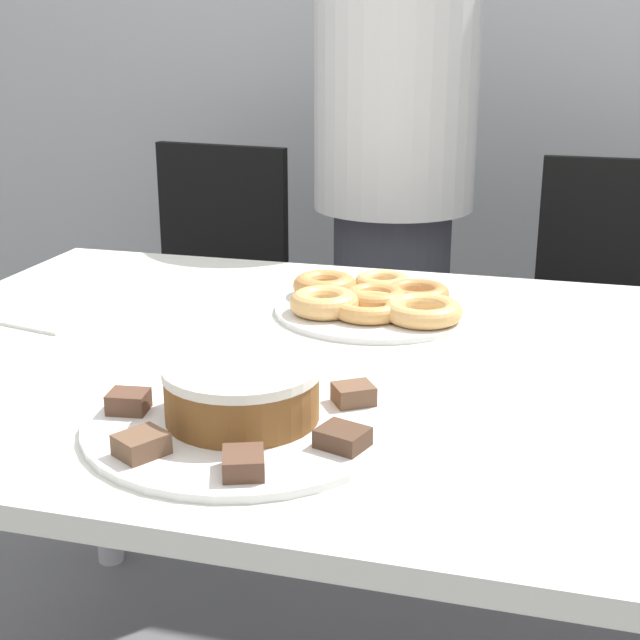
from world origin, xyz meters
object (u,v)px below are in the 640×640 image
at_px(office_chair_left, 200,323).
at_px(office_chair_right, 608,360).
at_px(plate_donuts, 375,309).
at_px(frosted_cake, 242,391).
at_px(person_standing, 394,186).
at_px(napkin, 49,320).
at_px(plate_cake, 243,421).

distance_m(office_chair_left, office_chair_right, 1.08).
height_order(plate_donuts, frosted_cake, frosted_cake).
distance_m(person_standing, napkin, 1.02).
bearing_deg(office_chair_right, frosted_cake, -110.09).
xyz_separation_m(plate_cake, napkin, (-0.45, 0.29, -0.00)).
bearing_deg(person_standing, frosted_cake, -87.63).
bearing_deg(frosted_cake, person_standing, 92.37).
bearing_deg(plate_cake, plate_donuts, 83.00).
relative_size(person_standing, napkin, 11.46).
bearing_deg(napkin, plate_donuts, 21.07).
height_order(office_chair_left, office_chair_right, same).
bearing_deg(plate_donuts, frosted_cake, -97.00).
xyz_separation_m(office_chair_left, napkin, (0.14, -0.94, 0.31)).
bearing_deg(office_chair_left, office_chair_right, 7.92).
distance_m(person_standing, office_chair_left, 0.67).
bearing_deg(napkin, office_chair_right, 45.02).
height_order(plate_cake, plate_donuts, same).
relative_size(person_standing, plate_donuts, 4.73).
bearing_deg(person_standing, napkin, -112.96).
bearing_deg(office_chair_right, napkin, -133.28).
xyz_separation_m(office_chair_right, plate_cake, (-0.49, -1.23, 0.32)).
distance_m(person_standing, frosted_cake, 1.23).
height_order(office_chair_right, plate_donuts, office_chair_right).
distance_m(plate_donuts, frosted_cake, 0.49).
height_order(plate_donuts, napkin, plate_donuts).
relative_size(office_chair_right, frosted_cake, 4.77).
height_order(plate_cake, frosted_cake, frosted_cake).
distance_m(office_chair_right, plate_donuts, 0.92).
relative_size(office_chair_left, plate_cake, 2.35).
bearing_deg(office_chair_right, plate_cake, -110.09).
bearing_deg(frosted_cake, plate_cake, 97.13).
distance_m(plate_cake, napkin, 0.53).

